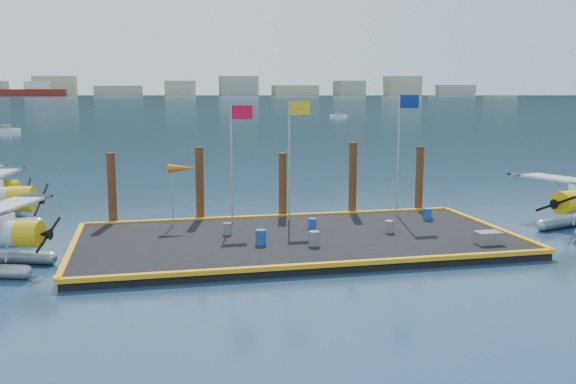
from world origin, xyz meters
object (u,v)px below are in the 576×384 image
at_px(drum_5, 312,224).
at_px(piling_4, 419,181).
at_px(flagpole_blue, 402,137).
at_px(drum_4, 427,214).
at_px(windsock, 181,170).
at_px(piling_3, 353,181).
at_px(piling_2, 283,188).
at_px(drum_3, 261,237).
at_px(piling_1, 200,187).
at_px(flagpole_red, 235,145).
at_px(piling_0, 112,191).
at_px(flagpole_yellow, 293,142).
at_px(crate, 488,238).
at_px(drum_1, 314,239).
at_px(drum_2, 389,227).
at_px(drum_0, 227,229).

bearing_deg(drum_5, piling_4, 28.92).
bearing_deg(flagpole_blue, drum_4, -58.48).
distance_m(drum_5, piling_4, 8.56).
xyz_separation_m(windsock, piling_3, (9.53, 1.60, -1.08)).
bearing_deg(piling_2, windsock, -163.85).
height_order(drum_3, drum_4, drum_3).
distance_m(flagpole_blue, piling_4, 3.61).
xyz_separation_m(drum_3, drum_5, (3.01, 2.48, -0.06)).
bearing_deg(piling_1, flagpole_red, -43.15).
bearing_deg(piling_0, flagpole_yellow, -9.86).
bearing_deg(piling_0, crate, -27.65).
relative_size(piling_1, piling_2, 1.11).
relative_size(drum_4, windsock, 0.20).
xyz_separation_m(drum_1, piling_3, (4.17, 7.32, 1.42)).
bearing_deg(piling_1, crate, -35.78).
bearing_deg(flagpole_red, drum_3, -85.57).
bearing_deg(drum_4, piling_2, 156.51).
bearing_deg(windsock, drum_2, -22.38).
xyz_separation_m(drum_3, piling_0, (-6.59, 6.57, 1.27)).
bearing_deg(piling_2, piling_4, 0.00).
bearing_deg(piling_0, piling_1, 0.00).
bearing_deg(windsock, piling_2, 16.15).
bearing_deg(piling_1, drum_3, -72.34).
bearing_deg(flagpole_red, piling_3, 13.25).
relative_size(drum_2, windsock, 0.19).
height_order(flagpole_yellow, piling_0, flagpole_yellow).
bearing_deg(piling_3, drum_0, -150.63).
xyz_separation_m(piling_1, piling_3, (8.50, 0.00, 0.05)).
height_order(flagpole_red, piling_4, flagpole_red).
height_order(drum_5, crate, drum_5).
height_order(drum_1, crate, drum_1).
height_order(drum_1, flagpole_blue, flagpole_blue).
height_order(drum_2, piling_2, piling_2).
distance_m(drum_0, piling_0, 7.02).
distance_m(drum_4, piling_4, 3.47).
xyz_separation_m(flagpole_red, windsock, (-2.73, 0.00, -1.17)).
bearing_deg(piling_0, piling_4, 0.00).
relative_size(drum_3, flagpole_red, 0.11).
distance_m(drum_5, piling_3, 5.52).
bearing_deg(piling_3, flagpole_red, -166.75).
bearing_deg(drum_5, drum_2, -22.81).
distance_m(drum_1, flagpole_red, 7.28).
bearing_deg(piling_4, flagpole_blue, -138.42).
height_order(drum_2, flagpole_yellow, flagpole_yellow).
relative_size(drum_2, drum_3, 0.88).
xyz_separation_m(drum_2, piling_0, (-13.03, 5.53, 1.31)).
distance_m(drum_0, drum_3, 2.58).
relative_size(drum_0, piling_1, 0.13).
relative_size(drum_1, piling_0, 0.16).
bearing_deg(flagpole_blue, flagpole_yellow, 180.00).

